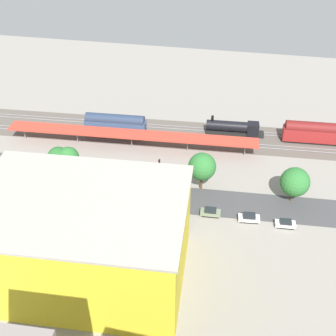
{
  "coord_description": "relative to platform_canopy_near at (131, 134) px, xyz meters",
  "views": [
    {
      "loc": [
        -18.89,
        74.08,
        60.32
      ],
      "look_at": [
        -4.77,
        1.27,
        5.72
      ],
      "focal_mm": 44.68,
      "sensor_mm": 36.0,
      "label": 1
    }
  ],
  "objects": [
    {
      "name": "parked_car_0",
      "position": [
        -38.48,
        22.79,
        -3.07
      ],
      "size": [
        4.2,
        2.05,
        1.56
      ],
      "color": "black",
      "rests_on": "ground"
    },
    {
      "name": "construction_building",
      "position": [
        -3.0,
        41.67,
        4.58
      ],
      "size": [
        35.71,
        25.13,
        16.7
      ],
      "primitive_type": "cube",
      "rotation": [
        0.0,
        0.0,
        0.06
      ],
      "color": "yellow",
      "rests_on": "ground"
    },
    {
      "name": "ground_plane",
      "position": [
        -7.85,
        13.9,
        -3.77
      ],
      "size": [
        174.74,
        174.74,
        0.0
      ],
      "primitive_type": "plane",
      "color": "gray",
      "rests_on": "ground"
    },
    {
      "name": "traffic_light",
      "position": [
        -10.53,
        14.55,
        1.0
      ],
      "size": [
        0.5,
        0.36,
        7.29
      ],
      "color": "#333333",
      "rests_on": "ground"
    },
    {
      "name": "street_asphalt",
      "position": [
        -7.85,
        19.07,
        -3.77
      ],
      "size": [
        109.54,
        15.03,
        0.01
      ],
      "primitive_type": "cube",
      "rotation": [
        0.0,
        0.0,
        0.06
      ],
      "color": "#424244",
      "rests_on": "ground"
    },
    {
      "name": "street_tree_3",
      "position": [
        13.38,
        14.86,
        1.15
      ],
      "size": [
        5.0,
        5.0,
        7.45
      ],
      "color": "brown",
      "rests_on": "ground"
    },
    {
      "name": "parked_car_6",
      "position": [
        9.17,
        22.48,
        -3.09
      ],
      "size": [
        4.89,
        2.05,
        1.52
      ],
      "color": "black",
      "rests_on": "ground"
    },
    {
      "name": "platform_canopy_near",
      "position": [
        0.0,
        0.0,
        0.0
      ],
      "size": [
        65.0,
        8.25,
        3.96
      ],
      "color": "#C63D2D",
      "rests_on": "ground"
    },
    {
      "name": "parked_car_5",
      "position": [
        1.93,
        22.46,
        -3.01
      ],
      "size": [
        4.78,
        2.19,
        1.73
      ],
      "color": "black",
      "rests_on": "ground"
    },
    {
      "name": "passenger_coach",
      "position": [
        -48.53,
        -11.33,
        -0.68
      ],
      "size": [
        20.03,
        4.28,
        5.94
      ],
      "color": "black",
      "rests_on": "ground"
    },
    {
      "name": "locomotive",
      "position": [
        -26.08,
        -11.33,
        -1.91
      ],
      "size": [
        15.72,
        3.67,
        5.19
      ],
      "color": "black",
      "rests_on": "ground"
    },
    {
      "name": "parked_car_1",
      "position": [
        -31.13,
        22.49,
        -3.01
      ],
      "size": [
        4.56,
        2.29,
        1.75
      ],
      "color": "black",
      "rests_on": "ground"
    },
    {
      "name": "parked_car_4",
      "position": [
        -6.81,
        21.93,
        -2.99
      ],
      "size": [
        4.7,
        2.15,
        1.76
      ],
      "color": "black",
      "rests_on": "ground"
    },
    {
      "name": "rail_bed",
      "position": [
        -7.85,
        -8.14,
        -3.77
      ],
      "size": [
        109.84,
        20.4,
        0.01
      ],
      "primitive_type": "cube",
      "rotation": [
        0.0,
        0.0,
        0.06
      ],
      "color": "#5B544C",
      "rests_on": "ground"
    },
    {
      "name": "parked_car_3",
      "position": [
        -14.89,
        22.33,
        -3.01
      ],
      "size": [
        4.54,
        1.98,
        1.7
      ],
      "color": "black",
      "rests_on": "ground"
    },
    {
      "name": "street_tree_1",
      "position": [
        10.97,
        14.55,
        1.27
      ],
      "size": [
        4.92,
        4.92,
        7.54
      ],
      "color": "brown",
      "rests_on": "ground"
    },
    {
      "name": "street_tree_0",
      "position": [
        -20.0,
        13.8,
        2.36
      ],
      "size": [
        6.23,
        6.23,
        9.28
      ],
      "color": "brown",
      "rests_on": "ground"
    },
    {
      "name": "street_tree_2",
      "position": [
        -40.0,
        14.32,
        1.47
      ],
      "size": [
        6.36,
        6.36,
        8.43
      ],
      "color": "brown",
      "rests_on": "ground"
    },
    {
      "name": "freight_coach_far",
      "position": [
        5.74,
        -4.96,
        -0.53
      ],
      "size": [
        16.64,
        3.89,
        6.16
      ],
      "color": "black",
      "rests_on": "ground"
    },
    {
      "name": "parked_car_2",
      "position": [
        -23.1,
        22.28,
        -3.04
      ],
      "size": [
        4.34,
        2.06,
        1.65
      ],
      "color": "black",
      "rests_on": "ground"
    },
    {
      "name": "track_rails",
      "position": [
        -7.85,
        -8.14,
        -3.59
      ],
      "size": [
        109.05,
        13.98,
        0.12
      ],
      "color": "#9E9EA8",
      "rests_on": "ground"
    },
    {
      "name": "construction_roof_slab",
      "position": [
        -3.0,
        41.67,
        13.13
      ],
      "size": [
        36.34,
        25.76,
        0.4
      ],
      "primitive_type": "cube",
      "rotation": [
        0.0,
        0.0,
        0.06
      ],
      "color": "#ADA89E",
      "rests_on": "construction_building"
    },
    {
      "name": "box_truck_1",
      "position": [
        -6.11,
        24.5,
        -2.14
      ],
      "size": [
        10.58,
        3.98,
        3.34
      ],
      "color": "black",
      "rests_on": "ground"
    },
    {
      "name": "box_truck_0",
      "position": [
        -6.34,
        25.63,
        -2.17
      ],
      "size": [
        10.02,
        2.96,
        3.19
      ],
      "color": "black",
      "rests_on": "ground"
    }
  ]
}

